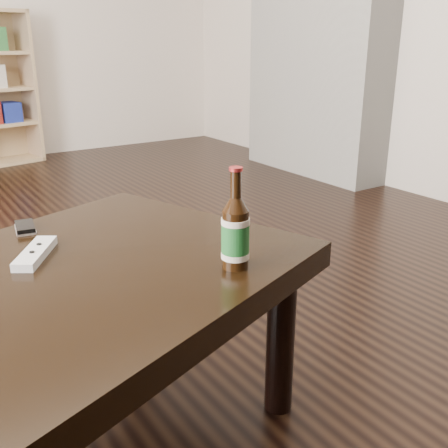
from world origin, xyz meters
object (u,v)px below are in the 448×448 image
coffee_table (17,325)px  remote (35,253)px  phone (25,228)px  beer_bottle (235,233)px

coffee_table → remote: bearing=62.7°
phone → beer_bottle: bearing=-47.5°
coffee_table → beer_bottle: 0.49m
coffee_table → remote: 0.21m
beer_bottle → coffee_table: bearing=164.1°
coffee_table → beer_bottle: beer_bottle is taller
phone → remote: size_ratio=0.58×
beer_bottle → remote: (-0.36, 0.31, -0.07)m
coffee_table → phone: phone is taller
coffee_table → beer_bottle: size_ratio=6.46×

